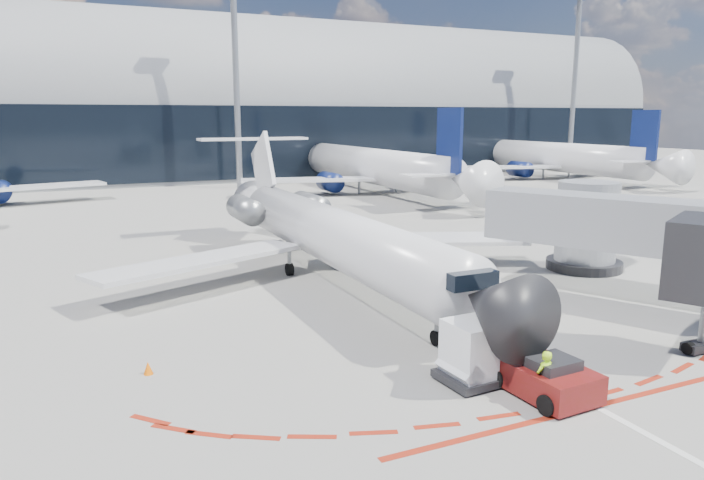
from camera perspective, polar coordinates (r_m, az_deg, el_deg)
name	(u,v)px	position (r m, az deg, el deg)	size (l,w,h in m)	color
ground	(402,301)	(28.60, 4.56, -5.57)	(260.00, 260.00, 0.00)	gray
apron_centerline	(382,290)	(30.29, 2.72, -4.58)	(0.25, 40.00, 0.01)	silver
apron_stop_bar	(595,406)	(20.01, 21.23, -13.90)	(14.00, 0.25, 0.01)	maroon
terminal_building	(169,114)	(89.87, -16.27, 10.95)	(150.00, 24.15, 24.00)	gray
jet_bridge	(619,231)	(31.63, 23.12, 0.78)	(10.03, 15.20, 4.90)	gray
light_mast_centre	(236,78)	(74.33, -10.49, 14.32)	(0.70, 0.70, 25.00)	gray
light_mast_east	(574,86)	(99.31, 19.55, 13.04)	(0.70, 0.70, 25.00)	gray
regional_jet	(326,232)	(31.96, -2.37, 0.74)	(23.66, 29.18, 7.31)	silver
pushback_tug	(545,377)	(20.07, 17.14, -11.84)	(2.21, 4.88, 1.26)	#5C130D
ramp_worker	(544,378)	(19.29, 17.07, -11.92)	(0.60, 0.39, 1.65)	#B5FF1A
uld_container	(475,352)	(20.29, 11.14, -9.98)	(2.22, 1.92, 1.98)	black
safety_cone_left	(148,368)	(21.77, -18.05, -11.01)	(0.31, 0.31, 0.43)	#FF6905
safety_cone_right	(576,390)	(20.25, 19.71, -12.70)	(0.37, 0.37, 0.52)	#FF6905
bg_airliner_2	(374,141)	(68.89, 2.01, 9.00)	(34.58, 36.61, 11.19)	silver
bg_airliner_3	(553,136)	(89.53, 17.83, 8.97)	(34.45, 36.48, 11.15)	silver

